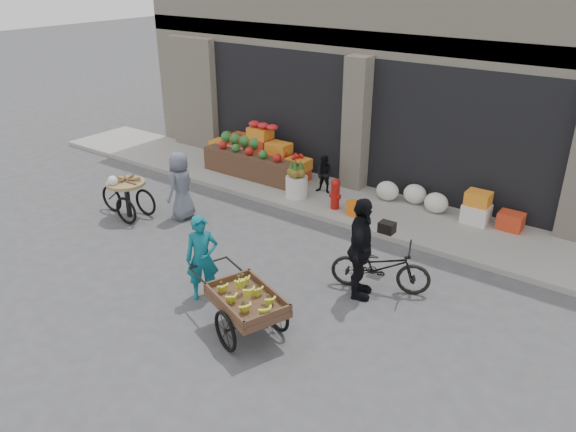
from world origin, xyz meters
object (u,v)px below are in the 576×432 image
Objects in this scene: seated_person at (325,174)px; tricycle_cart at (127,193)px; pineapple_bin at (297,187)px; bicycle at (381,267)px; banana_cart at (245,297)px; fire_hydrant at (335,193)px; cyclist at (360,249)px; vendor_grey at (181,186)px; orange_bucket at (353,208)px; vendor_woman at (202,258)px.

seated_person is 0.65× the size of tricycle_cart.
pineapple_bin is 0.36× the size of tricycle_cart.
banana_cart is at bearing 134.57° from bicycle.
cyclist reaches higher than fire_hydrant.
fire_hydrant is at bearing -2.60° from pineapple_bin.
bicycle is (4.94, -0.08, -0.32)m from vendor_grey.
pineapple_bin is 1.61m from orange_bucket.
pineapple_bin is at bearing 58.23° from vendor_woman.
pineapple_bin is at bearing -133.69° from seated_person.
vendor_woman is at bearing -89.39° from fire_hydrant.
vendor_woman is (1.15, -4.33, 0.38)m from pineapple_bin.
tricycle_cart is (-2.52, -2.93, 0.20)m from pineapple_bin.
fire_hydrant is at bearing 125.94° from banana_cart.
cyclist is (0.86, 1.94, 0.25)m from banana_cart.
bicycle is 0.63m from cyclist.
seated_person is 4.40m from cyclist.
pineapple_bin is at bearing 28.70° from cyclist.
seated_person is 4.99m from vendor_woman.
banana_cart is 2.58m from bicycle.
orange_bucket is at bearing 18.33° from bicycle.
seated_person reaches higher than bicycle.
vendor_woman reaches higher than bicycle.
fire_hydrant is (1.10, -0.05, 0.13)m from pineapple_bin.
vendor_woman reaches higher than pineapple_bin.
cyclist reaches higher than vendor_grey.
orange_bucket is at bearing 115.12° from vendor_grey.
seated_person is 0.52× the size of cyclist.
vendor_woman reaches higher than fire_hydrant.
fire_hydrant reaches higher than pineapple_bin.
orange_bucket is 0.34× the size of seated_person.
orange_bucket is at bearing -3.58° from pineapple_bin.
cyclist is at bearing -40.24° from pineapple_bin.
seated_person is at bearing 56.31° from pineapple_bin.
seated_person is at bearing 52.00° from vendor_woman.
orange_bucket is 4.28m from vendor_woman.
vendor_grey is (-2.64, 2.07, 0.01)m from vendor_woman.
orange_bucket is 3.81m from vendor_grey.
vendor_grey is 0.85× the size of cyclist.
fire_hydrant is 2.22× the size of orange_bucket.
seated_person is (-0.70, 0.65, 0.08)m from fire_hydrant.
seated_person is 4.58m from tricycle_cart.
seated_person reaches higher than banana_cart.
vendor_grey is (-3.10, -2.16, 0.50)m from orange_bucket.
vendor_grey is (-1.90, -2.86, 0.18)m from seated_person.
cyclist is at bearing -58.15° from orange_bucket.
banana_cart is at bearing 48.17° from vendor_grey.
orange_bucket is (1.60, -0.10, -0.10)m from pineapple_bin.
fire_hydrant is 0.46× the size of vendor_grey.
banana_cart is (1.28, -4.64, 0.15)m from fire_hydrant.
bicycle reaches higher than pineapple_bin.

